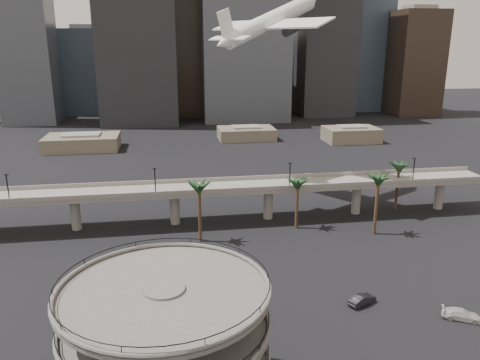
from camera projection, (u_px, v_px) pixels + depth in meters
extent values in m
cylinder|color=#52504D|center=(167.00, 356.00, 50.17)|extent=(4.40, 4.40, 16.50)
cylinder|color=#52504D|center=(167.00, 358.00, 50.24)|extent=(22.00, 22.00, 0.45)
torus|color=#52504D|center=(167.00, 354.00, 50.10)|extent=(22.20, 22.20, 0.50)
torus|color=black|center=(167.00, 348.00, 49.88)|extent=(21.80, 21.80, 0.10)
cylinder|color=#52504D|center=(166.00, 326.00, 49.11)|extent=(22.00, 22.00, 0.45)
torus|color=#52504D|center=(166.00, 322.00, 48.97)|extent=(22.20, 22.20, 0.50)
torus|color=black|center=(165.00, 315.00, 48.75)|extent=(21.80, 21.80, 0.10)
cylinder|color=#52504D|center=(164.00, 292.00, 47.98)|extent=(22.00, 22.00, 0.45)
torus|color=#52504D|center=(164.00, 288.00, 47.84)|extent=(22.20, 22.20, 0.50)
torus|color=black|center=(163.00, 281.00, 47.62)|extent=(21.80, 21.80, 0.10)
cube|color=slate|center=(222.00, 188.00, 108.02)|extent=(130.00, 9.00, 0.90)
cube|color=slate|center=(224.00, 191.00, 103.51)|extent=(130.00, 0.30, 1.00)
cube|color=slate|center=(220.00, 179.00, 112.03)|extent=(130.00, 0.30, 1.00)
cylinder|color=slate|center=(75.00, 213.00, 104.27)|extent=(2.20, 2.20, 8.00)
cylinder|color=slate|center=(175.00, 208.00, 107.56)|extent=(2.20, 2.20, 8.00)
cylinder|color=slate|center=(268.00, 203.00, 110.86)|extent=(2.20, 2.20, 8.00)
cylinder|color=slate|center=(356.00, 198.00, 114.15)|extent=(2.20, 2.20, 8.00)
cylinder|color=slate|center=(439.00, 194.00, 117.44)|extent=(2.20, 2.20, 8.00)
cylinder|color=black|center=(8.00, 188.00, 96.51)|extent=(0.24, 0.24, 6.00)
cylinder|color=black|center=(155.00, 182.00, 101.00)|extent=(0.24, 0.24, 6.00)
cylinder|color=black|center=(290.00, 176.00, 105.49)|extent=(0.24, 0.24, 6.00)
cylinder|color=black|center=(414.00, 170.00, 109.98)|extent=(0.24, 0.24, 6.00)
cylinder|color=#4B3520|center=(200.00, 214.00, 97.25)|extent=(0.70, 0.70, 12.15)
ellipsoid|color=#18361A|center=(199.00, 184.00, 95.42)|extent=(4.40, 4.40, 2.00)
cylinder|color=#4B3520|center=(297.00, 205.00, 104.52)|extent=(0.70, 0.70, 10.80)
ellipsoid|color=#18361A|center=(298.00, 181.00, 102.88)|extent=(4.40, 4.40, 2.00)
cylinder|color=#4B3520|center=(376.00, 207.00, 100.98)|extent=(0.70, 0.70, 12.60)
ellipsoid|color=#18361A|center=(379.00, 177.00, 99.08)|extent=(4.40, 4.40, 2.00)
cylinder|color=#4B3520|center=(397.00, 188.00, 116.23)|extent=(0.70, 0.70, 11.25)
ellipsoid|color=#18361A|center=(399.00, 165.00, 114.53)|extent=(4.40, 4.40, 2.00)
cube|color=brown|center=(82.00, 142.00, 183.31)|extent=(28.00, 18.00, 5.50)
cube|color=slate|center=(82.00, 135.00, 182.42)|extent=(14.00, 9.00, 0.80)
cube|color=brown|center=(246.00, 133.00, 202.89)|extent=(24.00, 16.00, 5.00)
cube|color=slate|center=(246.00, 127.00, 202.07)|extent=(12.00, 8.00, 0.80)
cube|color=brown|center=(351.00, 135.00, 197.81)|extent=(22.00, 15.00, 6.00)
cube|color=slate|center=(352.00, 127.00, 196.85)|extent=(11.00, 7.50, 0.80)
cube|color=#43484F|center=(26.00, 46.00, 234.19)|extent=(26.00, 24.00, 77.88)
cube|color=#33414F|center=(91.00, 72.00, 275.32)|extent=(30.00, 30.00, 47.93)
cube|color=slate|center=(87.00, 27.00, 268.22)|extent=(16.50, 16.50, 2.40)
cube|color=black|center=(135.00, 12.00, 228.43)|extent=(38.00, 30.00, 109.83)
cube|color=black|center=(194.00, 34.00, 259.43)|extent=(28.00, 26.00, 89.86)
cube|color=#43484F|center=(244.00, 3.00, 239.99)|extent=(45.00, 32.00, 119.82)
cube|color=#817059|center=(274.00, 75.00, 287.90)|extent=(24.00, 24.00, 41.94)
cube|color=slate|center=(275.00, 38.00, 281.64)|extent=(13.20, 13.20, 2.40)
cube|color=black|center=(326.00, 29.00, 260.18)|extent=(30.00, 28.00, 94.85)
cube|color=#33414F|center=(356.00, 52.00, 286.70)|extent=(34.00, 30.00, 69.89)
cube|color=black|center=(414.00, 63.00, 268.44)|extent=(26.00, 26.00, 57.91)
cube|color=slate|center=(420.00, 8.00, 259.93)|extent=(14.30, 14.30, 2.40)
cube|color=#817059|center=(212.00, 77.00, 301.87)|extent=(22.00, 22.00, 37.94)
cube|color=slate|center=(211.00, 45.00, 296.18)|extent=(12.10, 12.10, 2.40)
cylinder|color=white|center=(271.00, 20.00, 112.86)|extent=(26.94, 21.43, 13.46)
cone|color=white|center=(312.00, 1.00, 122.47)|extent=(6.31, 6.12, 4.98)
cone|color=white|center=(223.00, 43.00, 103.24)|extent=(5.94, 5.68, 4.57)
cube|color=white|center=(269.00, 24.00, 112.55)|extent=(25.31, 30.73, 2.62)
cube|color=white|center=(229.00, 38.00, 104.27)|extent=(8.67, 10.42, 1.09)
cube|color=white|center=(226.00, 24.00, 102.77)|extent=(4.45, 3.44, 6.87)
cylinder|color=#292A2F|center=(253.00, 30.00, 117.69)|extent=(5.41, 4.81, 3.55)
cylinder|color=#292A2F|center=(291.00, 30.00, 109.53)|extent=(5.41, 4.81, 3.55)
imported|color=maroon|center=(175.00, 308.00, 72.82)|extent=(4.19, 1.77, 1.41)
imported|color=black|center=(362.00, 300.00, 74.87)|extent=(5.25, 3.72, 1.64)
imported|color=silver|center=(461.00, 314.00, 70.81)|extent=(6.01, 4.54, 1.62)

